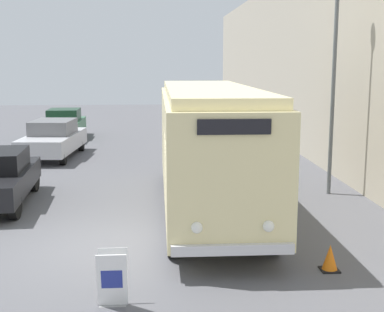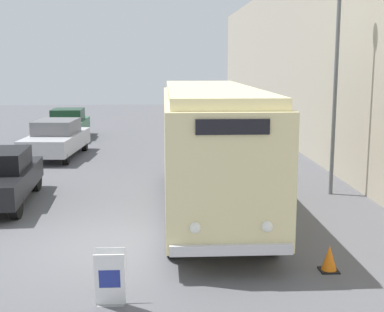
{
  "view_description": "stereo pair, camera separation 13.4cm",
  "coord_description": "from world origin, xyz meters",
  "px_view_note": "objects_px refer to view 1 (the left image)",
  "views": [
    {
      "loc": [
        1.08,
        -11.51,
        4.05
      ],
      "look_at": [
        1.84,
        0.28,
        1.96
      ],
      "focal_mm": 50.0,
      "sensor_mm": 36.0,
      "label": 1
    },
    {
      "loc": [
        1.21,
        -11.52,
        4.05
      ],
      "look_at": [
        1.84,
        0.28,
        1.96
      ],
      "focal_mm": 50.0,
      "sensor_mm": 36.0,
      "label": 2
    }
  ],
  "objects_px": {
    "streetlamp": "(335,47)",
    "traffic_cone": "(330,258)",
    "vintage_bus": "(209,142)",
    "parked_car_mid": "(53,139)",
    "parked_car_far": "(64,124)",
    "sign_board": "(112,279)"
  },
  "relations": [
    {
      "from": "parked_car_mid",
      "to": "traffic_cone",
      "type": "distance_m",
      "value": 15.35
    },
    {
      "from": "streetlamp",
      "to": "parked_car_mid",
      "type": "distance_m",
      "value": 12.62
    },
    {
      "from": "sign_board",
      "to": "streetlamp",
      "type": "relative_size",
      "value": 0.14
    },
    {
      "from": "traffic_cone",
      "to": "sign_board",
      "type": "bearing_deg",
      "value": -163.2
    },
    {
      "from": "sign_board",
      "to": "traffic_cone",
      "type": "relative_size",
      "value": 1.8
    },
    {
      "from": "sign_board",
      "to": "parked_car_far",
      "type": "xyz_separation_m",
      "value": [
        -4.2,
        20.18,
        0.32
      ]
    },
    {
      "from": "traffic_cone",
      "to": "parked_car_far",
      "type": "bearing_deg",
      "value": 113.75
    },
    {
      "from": "parked_car_far",
      "to": "traffic_cone",
      "type": "height_order",
      "value": "parked_car_far"
    },
    {
      "from": "sign_board",
      "to": "parked_car_mid",
      "type": "xyz_separation_m",
      "value": [
        -3.69,
        14.44,
        0.35
      ]
    },
    {
      "from": "parked_car_mid",
      "to": "parked_car_far",
      "type": "bearing_deg",
      "value": 99.25
    },
    {
      "from": "vintage_bus",
      "to": "streetlamp",
      "type": "distance_m",
      "value": 5.01
    },
    {
      "from": "parked_car_mid",
      "to": "traffic_cone",
      "type": "bearing_deg",
      "value": -55.11
    },
    {
      "from": "streetlamp",
      "to": "traffic_cone",
      "type": "distance_m",
      "value": 7.69
    },
    {
      "from": "parked_car_far",
      "to": "traffic_cone",
      "type": "distance_m",
      "value": 20.69
    },
    {
      "from": "parked_car_far",
      "to": "streetlamp",
      "type": "bearing_deg",
      "value": -52.38
    },
    {
      "from": "streetlamp",
      "to": "traffic_cone",
      "type": "height_order",
      "value": "streetlamp"
    },
    {
      "from": "streetlamp",
      "to": "parked_car_mid",
      "type": "height_order",
      "value": "streetlamp"
    },
    {
      "from": "vintage_bus",
      "to": "traffic_cone",
      "type": "distance_m",
      "value": 5.09
    },
    {
      "from": "parked_car_far",
      "to": "traffic_cone",
      "type": "xyz_separation_m",
      "value": [
        8.33,
        -18.93,
        -0.53
      ]
    },
    {
      "from": "sign_board",
      "to": "traffic_cone",
      "type": "xyz_separation_m",
      "value": [
        4.13,
        1.25,
        -0.2
      ]
    },
    {
      "from": "streetlamp",
      "to": "parked_car_far",
      "type": "xyz_separation_m",
      "value": [
        -10.28,
        12.82,
        -3.71
      ]
    },
    {
      "from": "sign_board",
      "to": "parked_car_far",
      "type": "bearing_deg",
      "value": 101.74
    }
  ]
}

